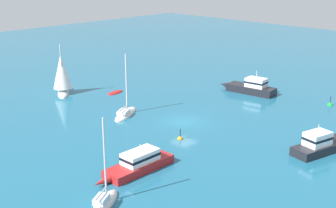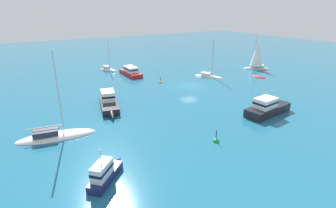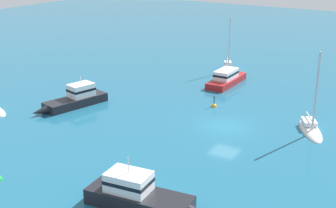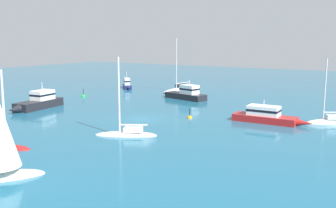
{
  "view_description": "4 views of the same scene",
  "coord_description": "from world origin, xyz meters",
  "px_view_note": "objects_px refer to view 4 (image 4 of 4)",
  "views": [
    {
      "loc": [
        -36.16,
        -32.88,
        17.57
      ],
      "look_at": [
        -0.07,
        2.49,
        1.58
      ],
      "focal_mm": 48.64,
      "sensor_mm": 36.0,
      "label": 1
    },
    {
      "loc": [
        35.23,
        -25.17,
        12.73
      ],
      "look_at": [
        7.8,
        -8.85,
        0.85
      ],
      "focal_mm": 28.12,
      "sensor_mm": 36.0,
      "label": 2
    },
    {
      "loc": [
        35.98,
        16.51,
        15.67
      ],
      "look_at": [
        2.49,
        -4.54,
        2.0
      ],
      "focal_mm": 50.49,
      "sensor_mm": 36.0,
      "label": 3
    },
    {
      "loc": [
        -24.51,
        34.02,
        8.76
      ],
      "look_at": [
        -4.61,
        1.97,
        2.39
      ],
      "focal_mm": 41.36,
      "sensor_mm": 36.0,
      "label": 4
    }
  ],
  "objects_px": {
    "powerboat": "(266,116)",
    "sloop_2": "(126,134)",
    "sloop": "(328,123)",
    "channel_buoy": "(83,96)",
    "cabin_cruiser": "(127,84)",
    "skiff": "(15,148)",
    "launch": "(38,102)",
    "motor_cruiser": "(186,94)",
    "mooring_buoy": "(190,118)",
    "sloop_1": "(180,90)"
  },
  "relations": [
    {
      "from": "cabin_cruiser",
      "to": "mooring_buoy",
      "type": "relative_size",
      "value": 2.86
    },
    {
      "from": "sloop_1",
      "to": "sloop",
      "type": "bearing_deg",
      "value": 70.11
    },
    {
      "from": "channel_buoy",
      "to": "motor_cruiser",
      "type": "bearing_deg",
      "value": -157.24
    },
    {
      "from": "motor_cruiser",
      "to": "channel_buoy",
      "type": "distance_m",
      "value": 15.81
    },
    {
      "from": "powerboat",
      "to": "motor_cruiser",
      "type": "height_order",
      "value": "motor_cruiser"
    },
    {
      "from": "sloop",
      "to": "motor_cruiser",
      "type": "xyz_separation_m",
      "value": [
        20.87,
        -6.94,
        0.64
      ]
    },
    {
      "from": "cabin_cruiser",
      "to": "launch",
      "type": "xyz_separation_m",
      "value": [
        -2.84,
        22.02,
        0.1
      ]
    },
    {
      "from": "sloop",
      "to": "powerboat",
      "type": "bearing_deg",
      "value": -5.5
    },
    {
      "from": "sloop_2",
      "to": "mooring_buoy",
      "type": "bearing_deg",
      "value": -125.64
    },
    {
      "from": "sloop",
      "to": "sloop_1",
      "type": "height_order",
      "value": "sloop_1"
    },
    {
      "from": "skiff",
      "to": "sloop_2",
      "type": "distance_m",
      "value": 9.57
    },
    {
      "from": "channel_buoy",
      "to": "mooring_buoy",
      "type": "xyz_separation_m",
      "value": [
        -21.75,
        5.76,
        0.01
      ]
    },
    {
      "from": "channel_buoy",
      "to": "sloop",
      "type": "bearing_deg",
      "value": 178.65
    },
    {
      "from": "sloop",
      "to": "skiff",
      "type": "distance_m",
      "value": 30.45
    },
    {
      "from": "cabin_cruiser",
      "to": "mooring_buoy",
      "type": "distance_m",
      "value": 28.18
    },
    {
      "from": "powerboat",
      "to": "launch",
      "type": "height_order",
      "value": "launch"
    },
    {
      "from": "mooring_buoy",
      "to": "launch",
      "type": "bearing_deg",
      "value": 13.71
    },
    {
      "from": "cabin_cruiser",
      "to": "mooring_buoy",
      "type": "bearing_deg",
      "value": 7.39
    },
    {
      "from": "sloop",
      "to": "cabin_cruiser",
      "type": "relative_size",
      "value": 1.82
    },
    {
      "from": "cabin_cruiser",
      "to": "powerboat",
      "type": "bearing_deg",
      "value": 18.93
    },
    {
      "from": "cabin_cruiser",
      "to": "sloop_2",
      "type": "xyz_separation_m",
      "value": [
        -21.09,
        27.29,
        -0.55
      ]
    },
    {
      "from": "sloop_2",
      "to": "motor_cruiser",
      "type": "distance_m",
      "value": 22.7
    },
    {
      "from": "powerboat",
      "to": "motor_cruiser",
      "type": "bearing_deg",
      "value": 147.31
    },
    {
      "from": "mooring_buoy",
      "to": "channel_buoy",
      "type": "bearing_deg",
      "value": -14.83
    },
    {
      "from": "cabin_cruiser",
      "to": "mooring_buoy",
      "type": "height_order",
      "value": "cabin_cruiser"
    },
    {
      "from": "powerboat",
      "to": "skiff",
      "type": "bearing_deg",
      "value": -125.18
    },
    {
      "from": "cabin_cruiser",
      "to": "launch",
      "type": "distance_m",
      "value": 22.2
    },
    {
      "from": "powerboat",
      "to": "sloop",
      "type": "distance_m",
      "value": 6.31
    },
    {
      "from": "cabin_cruiser",
      "to": "motor_cruiser",
      "type": "distance_m",
      "value": 15.99
    },
    {
      "from": "sloop",
      "to": "motor_cruiser",
      "type": "distance_m",
      "value": 22.0
    },
    {
      "from": "sloop_2",
      "to": "mooring_buoy",
      "type": "height_order",
      "value": "sloop_2"
    },
    {
      "from": "sloop_1",
      "to": "skiff",
      "type": "height_order",
      "value": "sloop_1"
    },
    {
      "from": "channel_buoy",
      "to": "mooring_buoy",
      "type": "bearing_deg",
      "value": 165.17
    },
    {
      "from": "skiff",
      "to": "sloop_1",
      "type": "bearing_deg",
      "value": 89.81
    },
    {
      "from": "motor_cruiser",
      "to": "mooring_buoy",
      "type": "height_order",
      "value": "motor_cruiser"
    },
    {
      "from": "sloop",
      "to": "channel_buoy",
      "type": "height_order",
      "value": "sloop"
    },
    {
      "from": "launch",
      "to": "channel_buoy",
      "type": "distance_m",
      "value": 10.78
    },
    {
      "from": "channel_buoy",
      "to": "cabin_cruiser",
      "type": "bearing_deg",
      "value": -87.61
    },
    {
      "from": "cabin_cruiser",
      "to": "sloop_2",
      "type": "bearing_deg",
      "value": -7.05
    },
    {
      "from": "sloop",
      "to": "cabin_cruiser",
      "type": "xyz_separation_m",
      "value": [
        35.91,
        -12.37,
        0.59
      ]
    },
    {
      "from": "powerboat",
      "to": "skiff",
      "type": "xyz_separation_m",
      "value": [
        14.15,
        20.48,
        -0.71
      ]
    },
    {
      "from": "skiff",
      "to": "channel_buoy",
      "type": "xyz_separation_m",
      "value": [
        15.54,
        -23.88,
        0.01
      ]
    },
    {
      "from": "powerboat",
      "to": "sloop_2",
      "type": "bearing_deg",
      "value": -126.88
    },
    {
      "from": "sloop",
      "to": "sloop_2",
      "type": "relative_size",
      "value": 0.97
    },
    {
      "from": "powerboat",
      "to": "skiff",
      "type": "relative_size",
      "value": 2.69
    },
    {
      "from": "sloop_2",
      "to": "mooring_buoy",
      "type": "relative_size",
      "value": 5.38
    },
    {
      "from": "skiff",
      "to": "motor_cruiser",
      "type": "height_order",
      "value": "motor_cruiser"
    },
    {
      "from": "sloop_2",
      "to": "mooring_buoy",
      "type": "xyz_separation_m",
      "value": [
        -1.15,
        -10.0,
        -0.16
      ]
    },
    {
      "from": "skiff",
      "to": "launch",
      "type": "xyz_separation_m",
      "value": [
        13.18,
        -13.39,
        0.84
      ]
    },
    {
      "from": "sloop",
      "to": "sloop_2",
      "type": "height_order",
      "value": "sloop_2"
    }
  ]
}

